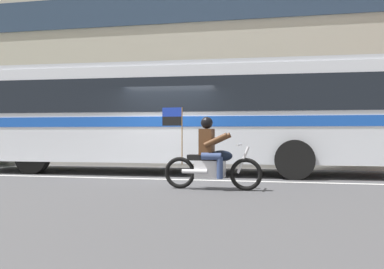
# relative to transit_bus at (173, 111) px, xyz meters

# --- Properties ---
(ground_plane) EXTENTS (60.00, 60.00, 0.00)m
(ground_plane) POSITION_rel_transit_bus_xyz_m (0.18, -1.19, -1.88)
(ground_plane) COLOR #3D3D3F
(sidewalk_curb) EXTENTS (28.00, 3.80, 0.15)m
(sidewalk_curb) POSITION_rel_transit_bus_xyz_m (0.18, 3.91, -1.81)
(sidewalk_curb) COLOR #B7B2A8
(sidewalk_curb) RESTS_ON ground_plane
(lane_center_stripe) EXTENTS (26.60, 0.14, 0.01)m
(lane_center_stripe) POSITION_rel_transit_bus_xyz_m (0.18, -1.79, -1.88)
(lane_center_stripe) COLOR silver
(lane_center_stripe) RESTS_ON ground_plane
(office_building_facade) EXTENTS (28.00, 0.89, 9.69)m
(office_building_facade) POSITION_rel_transit_bus_xyz_m (0.18, 6.19, 2.97)
(office_building_facade) COLOR gray
(office_building_facade) RESTS_ON ground_plane
(transit_bus) EXTENTS (13.03, 3.00, 3.22)m
(transit_bus) POSITION_rel_transit_bus_xyz_m (0.00, 0.00, 0.00)
(transit_bus) COLOR silver
(transit_bus) RESTS_ON ground_plane
(motorcycle_with_rider) EXTENTS (2.20, 0.64, 1.78)m
(motorcycle_with_rider) POSITION_rel_transit_bus_xyz_m (1.76, -3.54, -1.22)
(motorcycle_with_rider) COLOR black
(motorcycle_with_rider) RESTS_ON ground_plane
(fire_hydrant) EXTENTS (0.22, 0.30, 0.75)m
(fire_hydrant) POSITION_rel_transit_bus_xyz_m (-4.97, 2.57, -1.37)
(fire_hydrant) COLOR gold
(fire_hydrant) RESTS_ON sidewalk_curb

